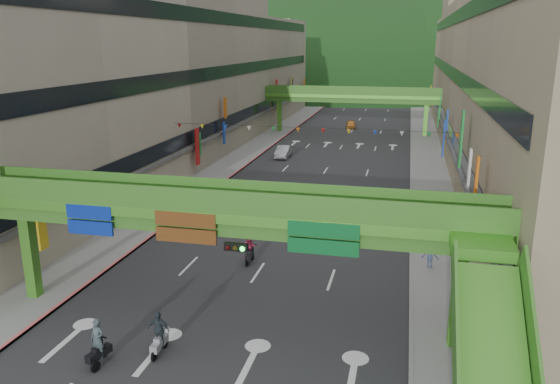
% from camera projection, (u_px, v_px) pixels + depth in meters
% --- Properties ---
extents(road_slab, '(18.00, 140.00, 0.02)m').
position_uv_depth(road_slab, '(337.00, 153.00, 68.88)').
color(road_slab, '#28282B').
rests_on(road_slab, ground).
extents(sidewalk_left, '(4.00, 140.00, 0.15)m').
position_uv_depth(sidewalk_left, '(253.00, 149.00, 71.26)').
color(sidewalk_left, gray).
rests_on(sidewalk_left, ground).
extents(sidewalk_right, '(4.00, 140.00, 0.15)m').
position_uv_depth(sidewalk_right, '(427.00, 156.00, 66.46)').
color(sidewalk_right, gray).
rests_on(sidewalk_right, ground).
extents(curb_left, '(0.20, 140.00, 0.18)m').
position_uv_depth(curb_left, '(268.00, 149.00, 70.84)').
color(curb_left, '#CC5959').
rests_on(curb_left, ground).
extents(curb_right, '(0.20, 140.00, 0.18)m').
position_uv_depth(curb_right, '(411.00, 156.00, 66.87)').
color(curb_right, gray).
rests_on(curb_right, ground).
extents(building_row_left, '(12.80, 95.00, 19.00)m').
position_uv_depth(building_row_left, '(194.00, 75.00, 70.49)').
color(building_row_left, '#9E937F').
rests_on(building_row_left, ground).
extents(building_row_right, '(12.80, 95.00, 19.00)m').
position_uv_depth(building_row_right, '(505.00, 79.00, 62.23)').
color(building_row_right, gray).
rests_on(building_row_right, ground).
extents(overpass_near, '(28.00, 12.27, 7.10)m').
position_uv_depth(overpass_near, '(238.00, 228.00, 25.40)').
color(overpass_near, '#4C9E2D').
rests_on(overpass_near, ground).
extents(overpass_far, '(28.00, 2.20, 7.10)m').
position_uv_depth(overpass_far, '(351.00, 98.00, 81.52)').
color(overpass_far, '#4C9E2D').
rests_on(overpass_far, ground).
extents(hill_left, '(168.00, 140.00, 112.00)m').
position_uv_depth(hill_left, '(334.00, 85.00, 175.43)').
color(hill_left, '#1C4419').
rests_on(hill_left, ground).
extents(hill_right, '(208.00, 176.00, 128.00)m').
position_uv_depth(hill_right, '(459.00, 83.00, 185.48)').
color(hill_right, '#1C4419').
rests_on(hill_right, ground).
extents(bunting_string, '(26.00, 0.36, 0.47)m').
position_uv_depth(bunting_string, '(310.00, 130.00, 48.52)').
color(bunting_string, black).
rests_on(bunting_string, ground).
extents(scooter_rider_near, '(0.78, 1.58, 2.17)m').
position_uv_depth(scooter_rider_near, '(98.00, 344.00, 23.50)').
color(scooter_rider_near, black).
rests_on(scooter_rider_near, ground).
extents(scooter_rider_mid, '(0.78, 1.60, 1.85)m').
position_uv_depth(scooter_rider_mid, '(249.00, 249.00, 34.44)').
color(scooter_rider_mid, black).
rests_on(scooter_rider_mid, ground).
extents(scooter_rider_left, '(1.02, 1.60, 2.09)m').
position_uv_depth(scooter_rider_left, '(159.00, 333.00, 24.30)').
color(scooter_rider_left, gray).
rests_on(scooter_rider_left, ground).
extents(scooter_rider_far, '(0.92, 1.60, 2.22)m').
position_uv_depth(scooter_rider_far, '(205.00, 213.00, 41.06)').
color(scooter_rider_far, maroon).
rests_on(scooter_rider_far, ground).
extents(parked_scooter_row, '(1.60, 7.16, 1.08)m').
position_uv_depth(parked_scooter_row, '(407.00, 219.00, 41.70)').
color(parked_scooter_row, black).
rests_on(parked_scooter_row, ground).
extents(car_silver, '(1.66, 4.40, 1.43)m').
position_uv_depth(car_silver, '(283.00, 152.00, 66.07)').
color(car_silver, '#9F9DA4').
rests_on(car_silver, ground).
extents(car_yellow, '(1.87, 3.79, 1.24)m').
position_uv_depth(car_yellow, '(351.00, 124.00, 88.54)').
color(car_yellow, orange).
rests_on(car_yellow, ground).
extents(pedestrian_red, '(0.82, 0.65, 1.62)m').
position_uv_depth(pedestrian_red, '(458.00, 236.00, 37.09)').
color(pedestrian_red, '#B42131').
rests_on(pedestrian_red, ground).
extents(pedestrian_dark, '(0.99, 0.81, 1.58)m').
position_uv_depth(pedestrian_dark, '(455.00, 224.00, 39.68)').
color(pedestrian_dark, black).
rests_on(pedestrian_dark, ground).
extents(pedestrian_blue, '(0.81, 0.57, 1.62)m').
position_uv_depth(pedestrian_blue, '(430.00, 258.00, 33.44)').
color(pedestrian_blue, '#384465').
rests_on(pedestrian_blue, ground).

